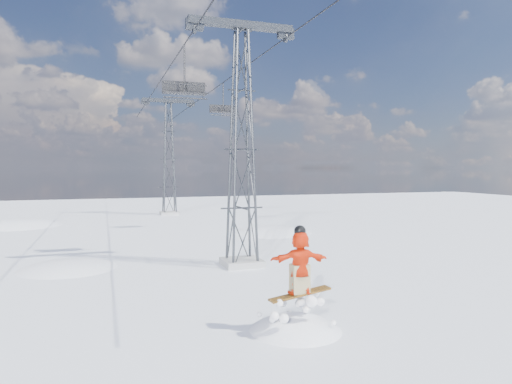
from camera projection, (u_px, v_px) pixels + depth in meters
ground at (293, 321)px, 13.82m from camera, size 120.00×120.00×0.00m
snow_terrain at (116, 365)px, 32.92m from camera, size 39.00×37.00×22.00m
lift_tower_near at (242, 150)px, 21.37m from camera, size 5.20×1.80×11.43m
lift_tower_far at (169, 160)px, 45.04m from camera, size 5.20×1.80×11.43m
haul_cables at (194, 79)px, 31.97m from camera, size 4.46×51.00×0.06m
lift_chair_near at (184, 89)px, 23.13m from camera, size 2.22×0.64×2.75m
lift_chair_mid at (223, 110)px, 33.31m from camera, size 1.95×0.56×2.42m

